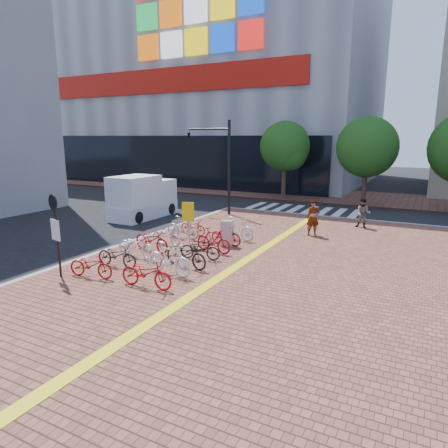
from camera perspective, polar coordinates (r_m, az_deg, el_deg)
The scene contains 29 objects.
ground at distance 15.43m, azimuth -6.09°, elevation -6.23°, with size 120.00×120.00×0.00m, color black.
sidewalk at distance 10.05m, azimuth -7.53°, elevation -16.46°, with size 14.00×34.00×0.15m, color brown.
tactile_strip at distance 10.56m, azimuth -12.16°, elevation -14.65°, with size 0.40×34.00×0.01m, color yellow.
kerb_north at distance 25.17m, azimuth 15.10°, elevation 0.88°, with size 14.00×0.25×0.15m, color gray.
far_sidewalk at distance 34.48m, azimuth 13.50°, elevation 3.97°, with size 70.00×8.00×0.15m, color brown.
department_store at distance 51.09m, azimuth -1.38°, elevation 22.59°, with size 36.00×24.27×28.00m.
crosswalk at distance 27.69m, azimuth 10.95°, elevation 1.95°, with size 7.50×4.00×0.01m.
street_trees at distance 29.79m, azimuth 21.76°, elevation 9.96°, with size 16.20×4.60×6.35m.
bike_0 at distance 14.50m, azimuth -18.48°, elevation -5.57°, with size 0.59×1.70×0.89m, color #B20C0E.
bike_1 at distance 15.38m, azimuth -15.05°, elevation -4.29°, with size 0.61×1.74×0.91m, color black.
bike_2 at distance 16.42m, azimuth -12.46°, elevation -2.99°, with size 0.65×1.86×0.98m, color white.
bike_3 at distance 17.13m, azimuth -10.30°, elevation -2.19°, with size 0.67×1.93×1.01m, color maroon.
bike_4 at distance 18.06m, azimuth -8.23°, elevation -1.64°, with size 0.56×1.60×0.84m, color silver.
bike_5 at distance 19.04m, azimuth -5.89°, elevation -0.50°, with size 0.50×1.78×1.07m, color #AFB0B4.
bike_6 at distance 19.81m, azimuth -4.45°, elevation -0.32°, with size 0.55×1.59×0.83m, color #AD130C.
bike_7 at distance 13.08m, azimuth -11.03°, elevation -6.86°, with size 0.66×1.89×0.99m, color red.
bike_8 at distance 14.10m, azimuth -7.88°, elevation -4.95°, with size 0.55×1.95×1.17m, color white.
bike_9 at distance 14.88m, azimuth -5.45°, elevation -4.25°, with size 0.68×1.94×1.02m, color black.
bike_10 at distance 15.79m, azimuth -3.43°, elevation -3.54°, with size 0.57×1.64×0.86m, color black.
bike_11 at distance 16.67m, azimuth -1.53°, elevation -2.35°, with size 0.49×1.72×1.04m, color #AD0C19.
bike_12 at distance 17.77m, azimuth 0.27°, elevation -1.59°, with size 0.44×1.55×0.93m, color #B00C16.
bike_13 at distance 18.66m, azimuth 1.81°, elevation -0.66°, with size 0.52×1.83×1.10m, color white.
pedestrian_a at distance 19.94m, azimuth 12.60°, elevation 0.84°, with size 0.64×0.42×1.75m, color gray.
pedestrian_b at distance 22.38m, azimuth 19.26°, elevation 1.46°, with size 0.76×0.59×1.57m, color #444757.
utility_box at distance 17.70m, azimuth 0.43°, elevation -1.31°, with size 0.52×0.38×1.14m, color #BCBCC1.
yellow_sign at distance 17.62m, azimuth -5.08°, elevation 1.19°, with size 0.52×0.22×1.95m.
notice_sign at distance 14.60m, azimuth -22.93°, elevation -0.20°, with size 0.53×0.18×2.89m.
traffic_light_pole at distance 25.22m, azimuth -2.00°, elevation 10.56°, with size 3.08×1.19×5.74m.
box_truck at distance 25.04m, azimuth -11.57°, elevation 3.69°, with size 2.05×4.57×2.63m.
Camera 1 is at (8.13, -12.16, 4.90)m, focal length 32.00 mm.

